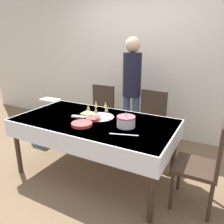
% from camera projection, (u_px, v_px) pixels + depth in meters
% --- Properties ---
extents(ground_plane, '(12.00, 12.00, 0.00)m').
position_uv_depth(ground_plane, '(96.00, 173.00, 2.87)').
color(ground_plane, brown).
extents(wall_back, '(8.00, 0.05, 2.70)m').
position_uv_depth(wall_back, '(143.00, 59.00, 3.80)').
color(wall_back, silver).
rests_on(wall_back, ground_plane).
extents(dining_table, '(1.93, 1.03, 0.75)m').
position_uv_depth(dining_table, '(94.00, 127.00, 2.67)').
color(dining_table, white).
rests_on(dining_table, ground_plane).
extents(dining_chair_far_left, '(0.43, 0.43, 0.97)m').
position_uv_depth(dining_chair_far_left, '(100.00, 112.00, 3.59)').
color(dining_chair_far_left, '#38281E').
rests_on(dining_chair_far_left, ground_plane).
extents(dining_chair_far_right, '(0.45, 0.45, 0.97)m').
position_uv_depth(dining_chair_far_right, '(150.00, 121.00, 3.21)').
color(dining_chair_far_right, '#38281E').
rests_on(dining_chair_far_right, ground_plane).
extents(dining_chair_right_end, '(0.42, 0.42, 0.97)m').
position_uv_depth(dining_chair_right_end, '(206.00, 161.00, 2.13)').
color(dining_chair_right_end, '#38281E').
rests_on(dining_chair_right_end, ground_plane).
extents(birthday_cake, '(0.20, 0.20, 0.20)m').
position_uv_depth(birthday_cake, '(126.00, 122.00, 2.40)').
color(birthday_cake, white).
rests_on(birthday_cake, dining_table).
extents(champagne_tray, '(0.36, 0.36, 0.18)m').
position_uv_depth(champagne_tray, '(99.00, 112.00, 2.71)').
color(champagne_tray, silver).
rests_on(champagne_tray, dining_table).
extents(plate_stack_main, '(0.24, 0.24, 0.03)m').
position_uv_depth(plate_stack_main, '(82.00, 124.00, 2.45)').
color(plate_stack_main, '#CC4C47').
rests_on(plate_stack_main, dining_table).
extents(plate_stack_dessert, '(0.18, 0.18, 0.03)m').
position_uv_depth(plate_stack_dessert, '(93.00, 118.00, 2.63)').
color(plate_stack_dessert, '#CC4C47').
rests_on(plate_stack_dessert, dining_table).
extents(cake_knife, '(0.29, 0.11, 0.00)m').
position_uv_depth(cake_knife, '(124.00, 135.00, 2.22)').
color(cake_knife, silver).
rests_on(cake_knife, dining_table).
extents(fork_pile, '(0.18, 0.09, 0.02)m').
position_uv_depth(fork_pile, '(78.00, 117.00, 2.71)').
color(fork_pile, silver).
rests_on(fork_pile, dining_table).
extents(napkin_pile, '(0.15, 0.15, 0.01)m').
position_uv_depth(napkin_pile, '(88.00, 113.00, 2.85)').
color(napkin_pile, '#E0D166').
rests_on(napkin_pile, dining_table).
extents(person_standing, '(0.28, 0.28, 1.71)m').
position_uv_depth(person_standing, '(132.00, 83.00, 3.35)').
color(person_standing, '#3F4C72').
rests_on(person_standing, ground_plane).
extents(high_chair, '(0.33, 0.35, 0.71)m').
position_uv_depth(high_chair, '(54.00, 111.00, 3.85)').
color(high_chair, '#38281E').
rests_on(high_chair, ground_plane).
extents(gift_bag, '(0.27, 0.16, 0.25)m').
position_uv_depth(gift_bag, '(40.00, 137.00, 3.64)').
color(gift_bag, '#4CA5D8').
rests_on(gift_bag, ground_plane).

